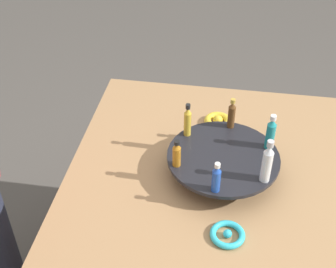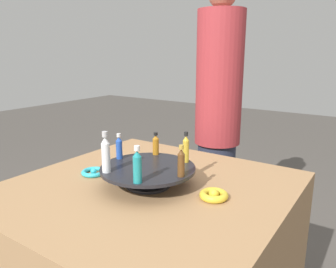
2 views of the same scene
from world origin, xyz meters
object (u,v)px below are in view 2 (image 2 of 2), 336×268
at_px(ribbon_bow_teal, 94,172).
at_px(person_figure, 218,121).
at_px(bottle_clear, 106,154).
at_px(ribbon_bow_gold, 214,195).
at_px(display_stand, 148,172).
at_px(bottle_amber, 156,144).
at_px(bottle_gold, 186,148).
at_px(bottle_blue, 119,147).
at_px(bottle_teal, 137,166).
at_px(bottle_brown, 181,162).

distance_m(ribbon_bow_teal, person_figure, 0.90).
xyz_separation_m(bottle_clear, ribbon_bow_gold, (0.16, -0.34, -0.13)).
xyz_separation_m(display_stand, bottle_amber, (0.14, 0.06, 0.06)).
height_order(display_stand, bottle_gold, bottle_gold).
distance_m(bottle_blue, ribbon_bow_gold, 0.42).
height_order(bottle_amber, bottle_teal, bottle_teal).
bearing_deg(ribbon_bow_gold, display_stand, 97.29).
relative_size(bottle_teal, ribbon_bow_gold, 1.26).
bearing_deg(bottle_teal, person_figure, 10.95).
bearing_deg(bottle_blue, bottle_brown, -95.02).
bearing_deg(ribbon_bow_gold, bottle_amber, 71.69).
xyz_separation_m(display_stand, bottle_blue, (0.01, 0.15, 0.07)).
xyz_separation_m(bottle_amber, person_figure, (0.71, 0.06, -0.03)).
distance_m(bottle_brown, ribbon_bow_gold, 0.16).
distance_m(bottle_amber, bottle_blue, 0.15).
bearing_deg(ribbon_bow_teal, bottle_teal, -108.31).
xyz_separation_m(bottle_blue, bottle_teal, (-0.15, -0.22, 0.01)).
relative_size(bottle_gold, ribbon_bow_teal, 1.21).
bearing_deg(bottle_blue, bottle_amber, -35.02).
bearing_deg(display_stand, bottle_amber, 24.98).
bearing_deg(person_figure, bottle_blue, -10.14).
relative_size(bottle_teal, bottle_brown, 1.12).
bearing_deg(bottle_amber, ribbon_bow_teal, 131.91).
xyz_separation_m(bottle_blue, bottle_brown, (-0.03, -0.30, 0.00)).
bearing_deg(ribbon_bow_gold, bottle_clear, 114.71).
distance_m(bottle_amber, ribbon_bow_gold, 0.35).
xyz_separation_m(bottle_amber, bottle_clear, (-0.26, 0.02, 0.02)).
xyz_separation_m(display_stand, bottle_teal, (-0.14, -0.06, 0.08)).
bearing_deg(bottle_gold, ribbon_bow_gold, -118.89).
bearing_deg(person_figure, display_stand, 0.00).
relative_size(bottle_brown, ribbon_bow_teal, 1.12).
height_order(bottle_amber, person_figure, person_figure).
bearing_deg(bottle_gold, bottle_blue, 114.98).
xyz_separation_m(ribbon_bow_teal, person_figure, (0.88, -0.13, 0.08)).
distance_m(display_stand, bottle_amber, 0.16).
bearing_deg(person_figure, bottle_gold, 7.93).
xyz_separation_m(bottle_gold, person_figure, (0.73, 0.21, -0.04)).
distance_m(display_stand, bottle_gold, 0.17).
distance_m(bottle_clear, ribbon_bow_gold, 0.40).
bearing_deg(bottle_gold, display_stand, 144.98).
bearing_deg(bottle_clear, bottle_gold, -35.02).
xyz_separation_m(bottle_clear, person_figure, (0.98, 0.04, -0.05)).
xyz_separation_m(bottle_teal, ribbon_bow_gold, (0.17, -0.19, -0.12)).
relative_size(bottle_blue, bottle_gold, 0.85).
bearing_deg(bottle_teal, bottle_gold, -5.02).
height_order(bottle_teal, ribbon_bow_teal, bottle_teal).
xyz_separation_m(display_stand, bottle_gold, (0.12, -0.09, 0.07)).
xyz_separation_m(display_stand, ribbon_bow_teal, (-0.03, 0.25, -0.04)).
height_order(ribbon_bow_gold, person_figure, person_figure).
relative_size(bottle_brown, person_figure, 0.07).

